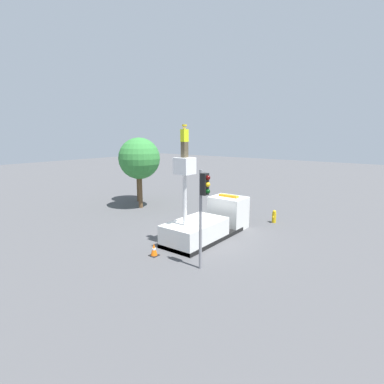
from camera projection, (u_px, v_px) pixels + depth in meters
name	position (u px, v px, depth m)	size (l,w,h in m)	color
ground_plane	(204.00, 239.00, 18.58)	(120.00, 120.00, 0.00)	#4C4C4F
bucket_truck	(209.00, 223.00, 18.84)	(6.71, 2.37, 5.13)	black
worker	(185.00, 141.00, 15.99)	(0.40, 0.26, 1.75)	brown
traffic_light_pole	(203.00, 200.00, 13.72)	(0.34, 0.57, 4.80)	gray
fire_hydrant	(274.00, 216.00, 21.86)	(0.53, 0.29, 0.94)	gold
traffic_cone_rear	(154.00, 250.00, 15.91)	(0.45, 0.45, 0.69)	black
tree_left_bg	(139.00, 159.00, 25.58)	(3.54, 3.54, 6.10)	brown
tree_right_bg	(138.00, 160.00, 28.29)	(3.03, 3.03, 5.56)	brown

